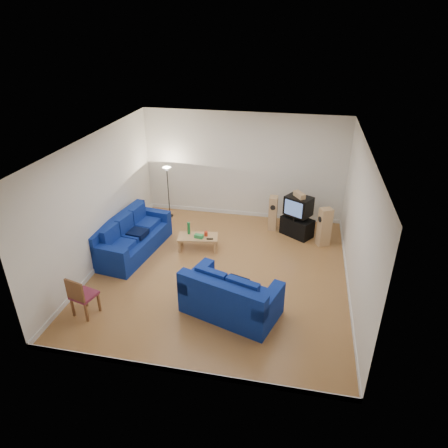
% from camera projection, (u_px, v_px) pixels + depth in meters
% --- Properties ---
extents(room, '(6.01, 6.51, 3.21)m').
position_uv_depth(room, '(220.00, 214.00, 9.04)').
color(room, brown).
rests_on(room, ground).
extents(sofa_three_seat, '(1.38, 2.56, 0.94)m').
position_uv_depth(sofa_three_seat, '(131.00, 239.00, 10.45)').
color(sofa_three_seat, '#001256').
rests_on(sofa_three_seat, ground).
extents(sofa_loveseat, '(2.17, 1.63, 0.97)m').
position_uv_depth(sofa_loveseat, '(230.00, 299.00, 8.19)').
color(sofa_loveseat, '#001256').
rests_on(sofa_loveseat, ground).
extents(coffee_table, '(1.11, 0.68, 0.38)m').
position_uv_depth(coffee_table, '(198.00, 238.00, 10.57)').
color(coffee_table, tan).
rests_on(coffee_table, ground).
extents(bottle, '(0.10, 0.10, 0.33)m').
position_uv_depth(bottle, '(189.00, 228.00, 10.59)').
color(bottle, '#197233').
rests_on(bottle, coffee_table).
extents(tissue_box, '(0.24, 0.15, 0.09)m').
position_uv_depth(tissue_box, '(199.00, 236.00, 10.45)').
color(tissue_box, green).
rests_on(tissue_box, coffee_table).
extents(red_canister, '(0.12, 0.12, 0.13)m').
position_uv_depth(red_canister, '(206.00, 234.00, 10.53)').
color(red_canister, red).
rests_on(red_canister, coffee_table).
extents(remote, '(0.18, 0.09, 0.02)m').
position_uv_depth(remote, '(210.00, 239.00, 10.39)').
color(remote, black).
rests_on(remote, coffee_table).
extents(tv_stand, '(0.99, 0.89, 0.53)m').
position_uv_depth(tv_stand, '(297.00, 227.00, 11.28)').
color(tv_stand, black).
rests_on(tv_stand, ground).
extents(av_receiver, '(0.57, 0.59, 0.11)m').
position_uv_depth(av_receiver, '(296.00, 215.00, 11.19)').
color(av_receiver, black).
rests_on(av_receiver, tv_stand).
extents(television, '(0.85, 0.78, 0.53)m').
position_uv_depth(television, '(298.00, 206.00, 11.00)').
color(television, black).
rests_on(television, av_receiver).
extents(centre_speaker, '(0.35, 0.42, 0.14)m').
position_uv_depth(centre_speaker, '(299.00, 195.00, 10.83)').
color(centre_speaker, tan).
rests_on(centre_speaker, television).
extents(speaker_left, '(0.24, 0.32, 1.01)m').
position_uv_depth(speaker_left, '(273.00, 213.00, 11.51)').
color(speaker_left, tan).
rests_on(speaker_left, ground).
extents(speaker_right, '(0.40, 0.37, 1.07)m').
position_uv_depth(speaker_right, '(324.00, 227.00, 10.67)').
color(speaker_right, tan).
rests_on(speaker_right, ground).
extents(floor_lamp, '(0.27, 0.27, 1.60)m').
position_uv_depth(floor_lamp, '(167.00, 176.00, 11.89)').
color(floor_lamp, black).
rests_on(floor_lamp, ground).
extents(dining_chair, '(0.55, 0.55, 0.94)m').
position_uv_depth(dining_chair, '(81.00, 295.00, 8.06)').
color(dining_chair, brown).
rests_on(dining_chair, ground).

